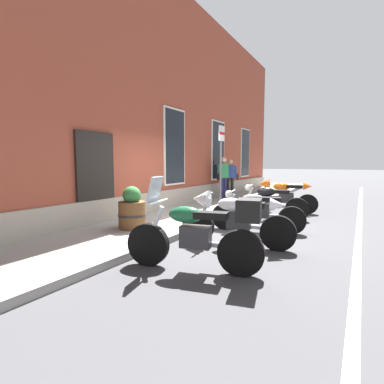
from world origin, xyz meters
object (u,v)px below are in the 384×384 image
Objects in this scene: motorcycle_white_sport at (232,216)px; parking_sign at (221,156)px; motorcycle_black_naked at (269,202)px; pedestrian_blue_top at (230,176)px; motorcycle_green_touring at (200,233)px; barrel_planter at (132,211)px; pedestrian_striped_shirt at (223,175)px; motorcycle_orange_sport at (282,194)px; motorcycle_grey_naked at (256,211)px.

parking_sign is at bearing 28.17° from motorcycle_white_sport.
pedestrian_blue_top reaches higher than motorcycle_black_naked.
motorcycle_green_touring is at bearing -177.18° from motorcycle_black_naked.
parking_sign reaches higher than motorcycle_green_touring.
motorcycle_green_touring reaches higher than motorcycle_black_naked.
pedestrian_blue_top is at bearing 22.99° from motorcycle_white_sport.
pedestrian_striped_shirt is at bearing 5.19° from barrel_planter.
pedestrian_striped_shirt reaches higher than pedestrian_blue_top.
pedestrian_blue_top is (2.48, 2.81, 0.43)m from motorcycle_orange_sport.
motorcycle_white_sport is at bearing -177.81° from motorcycle_black_naked.
motorcycle_green_touring is 1.04× the size of motorcycle_orange_sport.
barrel_planter reaches higher than motorcycle_white_sport.
motorcycle_white_sport is 1.38m from motorcycle_grey_naked.
motorcycle_orange_sport is at bearing 1.66° from motorcycle_green_touring.
motorcycle_white_sport is 3.00m from motorcycle_black_naked.
motorcycle_green_touring is 2.66m from barrel_planter.
motorcycle_black_naked is at bearing -33.42° from barrel_planter.
motorcycle_orange_sport is 5.03m from barrel_planter.
pedestrian_striped_shirt is (5.90, 2.81, 0.50)m from motorcycle_white_sport.
motorcycle_orange_sport is at bearing -48.78° from parking_sign.
parking_sign is at bearing 131.22° from motorcycle_orange_sport.
pedestrian_blue_top is at bearing 36.18° from motorcycle_black_naked.
parking_sign is at bearing 45.72° from motorcycle_grey_naked.
parking_sign reaches higher than barrel_planter.
barrel_planter is at bearing 62.69° from motorcycle_green_touring.
motorcycle_green_touring reaches higher than motorcycle_white_sport.
pedestrian_blue_top reaches higher than barrel_planter.
barrel_planter is at bearing 154.17° from motorcycle_orange_sport.
parking_sign is at bearing -11.91° from barrel_planter.
pedestrian_striped_shirt reaches higher than motorcycle_orange_sport.
pedestrian_blue_top is at bearing 5.00° from barrel_planter.
pedestrian_striped_shirt is 0.87m from pedestrian_blue_top.
motorcycle_white_sport is at bearing 178.71° from motorcycle_grey_naked.
parking_sign reaches higher than motorcycle_black_naked.
parking_sign is (4.42, 1.68, 1.21)m from motorcycle_green_touring.
pedestrian_blue_top reaches higher than motorcycle_orange_sport.
motorcycle_black_naked is at bearing 5.15° from motorcycle_grey_naked.
motorcycle_green_touring is 2.19× the size of barrel_planter.
pedestrian_striped_shirt is 6.20m from barrel_planter.
pedestrian_striped_shirt is at bearing 22.71° from parking_sign.
motorcycle_orange_sport is (4.28, 0.06, 0.02)m from motorcycle_white_sport.
motorcycle_black_naked is at bearing -88.30° from parking_sign.
motorcycle_green_touring reaches higher than motorcycle_grey_naked.
motorcycle_orange_sport is at bearing -2.35° from motorcycle_black_naked.
motorcycle_white_sport is 1.36× the size of pedestrian_blue_top.
motorcycle_white_sport is at bearing -157.01° from pedestrian_blue_top.
motorcycle_orange_sport is 1.17× the size of pedestrian_striped_shirt.
parking_sign reaches higher than pedestrian_striped_shirt.
pedestrian_striped_shirt is at bearing 59.57° from motorcycle_orange_sport.
motorcycle_white_sport is (1.47, 0.11, -0.00)m from motorcycle_green_touring.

